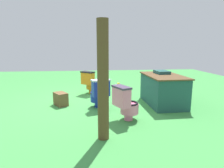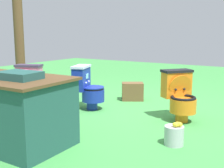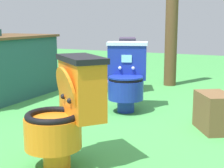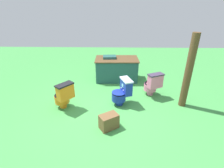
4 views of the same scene
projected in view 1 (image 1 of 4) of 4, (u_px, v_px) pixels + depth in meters
name	position (u px, v px, depth m)	size (l,w,h in m)	color
ground	(82.00, 102.00, 5.20)	(14.00, 14.00, 0.00)	#429947
toilet_orange	(90.00, 82.00, 6.08)	(0.64, 0.62, 0.73)	orange
toilet_blue	(99.00, 93.00, 4.66)	(0.60, 0.54, 0.73)	#192D9E
toilet_pink	(126.00, 103.00, 3.84)	(0.57, 0.61, 0.73)	pink
vendor_table	(163.00, 89.00, 4.97)	(1.48, 0.90, 0.85)	#23514C
wooden_post	(103.00, 82.00, 2.97)	(0.18, 0.18, 1.89)	brown
small_crate	(61.00, 99.00, 4.89)	(0.39, 0.25, 0.33)	brown
lemon_bucket	(118.00, 87.00, 6.51)	(0.22, 0.22, 0.28)	#B7B7BF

